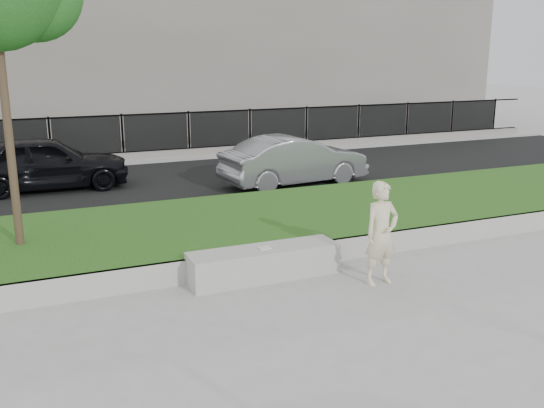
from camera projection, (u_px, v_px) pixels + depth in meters
name	position (u px, v px, depth m)	size (l,w,h in m)	color
ground	(306.00, 292.00, 9.22)	(90.00, 90.00, 0.00)	gray
grass_bank	(237.00, 228.00, 11.84)	(34.00, 4.00, 0.40)	#0D370F
grass_kerb	(278.00, 259.00, 10.10)	(34.00, 0.08, 0.40)	gray
street	(169.00, 182.00, 16.78)	(34.00, 7.00, 0.04)	black
far_pavement	(137.00, 156.00, 20.77)	(34.00, 3.00, 0.12)	gray
iron_fence	(142.00, 146.00, 19.76)	(32.00, 0.30, 1.50)	slate
building_facade	(98.00, 16.00, 25.78)	(34.00, 10.00, 10.00)	#67615A
stone_bench	(264.00, 263.00, 9.74)	(2.46, 0.61, 0.50)	gray
man	(381.00, 233.00, 9.38)	(0.60, 0.39, 1.64)	beige
book	(264.00, 248.00, 9.65)	(0.19, 0.14, 0.02)	beige
car_dark	(46.00, 163.00, 15.66)	(1.67, 4.15, 1.41)	black
car_silver	(295.00, 160.00, 16.27)	(1.40, 4.01, 1.32)	gray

